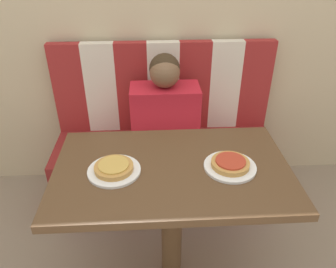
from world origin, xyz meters
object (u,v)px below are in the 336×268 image
object	(u,v)px
person	(165,106)
pizza_left	(114,167)
plate_left	(114,171)
pizza_right	(230,163)
plate_right	(230,167)

from	to	relation	value
person	pizza_left	world-z (taller)	person
person	plate_left	world-z (taller)	person
person	pizza_right	world-z (taller)	person
plate_left	pizza_left	size ratio (longest dim) A/B	1.37
plate_left	pizza_right	world-z (taller)	pizza_right
person	plate_left	bearing A→B (deg)	-110.57
person	plate_right	size ratio (longest dim) A/B	2.57
pizza_left	person	bearing A→B (deg)	69.43
plate_right	pizza_left	xyz separation A→B (m)	(-0.49, 0.00, 0.02)
plate_right	pizza_left	distance (m)	0.49
person	plate_right	world-z (taller)	person
pizza_right	plate_left	bearing A→B (deg)	180.00
pizza_right	pizza_left	bearing A→B (deg)	180.00
person	plate_left	size ratio (longest dim) A/B	2.57
person	pizza_right	bearing A→B (deg)	-69.43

